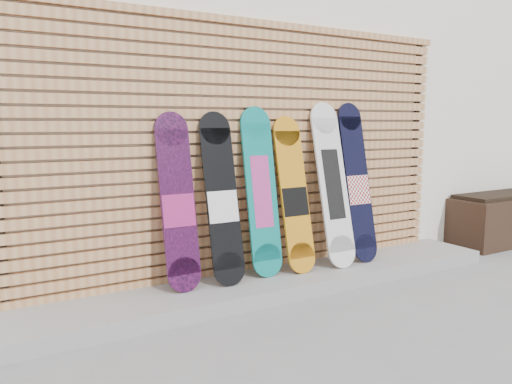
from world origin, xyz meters
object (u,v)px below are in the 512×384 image
Objects in this scene: snowboard_1 at (222,199)px; snowboard_5 at (358,183)px; snowboard_3 at (294,195)px; snowboard_4 at (333,184)px; snowboard_2 at (261,192)px; planter_box at (500,219)px; snowboard_0 at (178,203)px.

snowboard_1 is 0.93× the size of snowboard_5.
snowboard_5 is at bearing -0.55° from snowboard_3.
snowboard_2 is at bearing 175.68° from snowboard_4.
planter_box is 0.93× the size of snowboard_2.
snowboard_2 is at bearing 0.33° from snowboard_0.
snowboard_4 and snowboard_5 have the same top height.
snowboard_5 is (1.43, -0.01, 0.05)m from snowboard_1.
snowboard_0 is 1.08m from snowboard_3.
snowboard_4 is (-2.54, -0.00, 0.57)m from planter_box.
snowboard_3 is (-2.95, 0.02, 0.50)m from planter_box.
snowboard_1 is 1.02× the size of snowboard_3.
planter_box is 3.31m from snowboard_2.
snowboard_0 is at bearing 178.84° from snowboard_5.
snowboard_5 is (1.80, -0.04, 0.05)m from snowboard_0.
snowboard_4 reaches higher than snowboard_1.
planter_box is at bearing 0.10° from snowboard_4.
planter_box is 2.30m from snowboard_5.
snowboard_5 reaches higher than snowboard_1.
snowboard_3 is (0.32, -0.03, -0.05)m from snowboard_2.
snowboard_2 is 0.73m from snowboard_4.
snowboard_3 is at bearing -1.57° from snowboard_0.
planter_box is at bearing -0.25° from snowboard_5.
snowboard_4 is (0.41, -0.02, 0.07)m from snowboard_3.
snowboard_0 is 1.49m from snowboard_4.
snowboard_5 is (-2.23, 0.01, 0.56)m from planter_box.
snowboard_0 is at bearing 179.34° from planter_box.
snowboard_3 is at bearing 177.06° from snowboard_4.
snowboard_1 is 1.12m from snowboard_4.
snowboard_2 is at bearing 3.82° from snowboard_1.
snowboard_3 is at bearing -6.11° from snowboard_2.
planter_box is 0.90× the size of snowboard_4.
snowboard_0 is at bearing 178.43° from snowboard_3.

